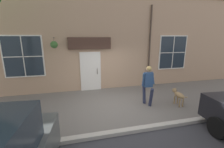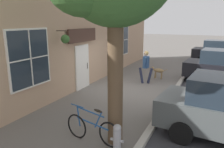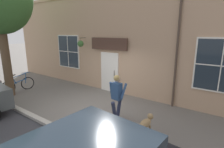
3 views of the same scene
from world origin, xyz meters
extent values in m
plane|color=#66605B|center=(0.00, 0.00, 0.00)|extent=(90.00, 90.00, 0.00)
cube|color=#B2ADA3|center=(2.00, 0.00, 0.06)|extent=(0.20, 28.00, 0.12)
cube|color=tan|center=(-2.35, 0.00, 2.53)|extent=(0.30, 18.00, 5.05)
cube|color=white|center=(-2.18, -0.71, 1.05)|extent=(0.10, 1.10, 2.10)
cube|color=#232D38|center=(-2.15, -0.71, 1.00)|extent=(0.03, 0.90, 1.90)
cylinder|color=#47382D|center=(-2.09, -0.36, 1.05)|extent=(0.03, 0.03, 0.30)
cube|color=#4C3328|center=(-2.08, -0.71, 2.55)|extent=(0.08, 2.20, 0.60)
cylinder|color=#47382D|center=(-2.12, 2.70, 2.27)|extent=(0.09, 0.09, 4.55)
cylinder|color=#47382D|center=(-1.96, -2.41, 2.82)|extent=(0.44, 0.04, 0.04)
cylinder|color=#47382D|center=(-1.78, -2.41, 2.64)|extent=(0.01, 0.01, 0.34)
cone|color=#2D2823|center=(-1.78, -2.41, 2.42)|extent=(0.32, 0.32, 0.18)
sphere|color=#3D6B33|center=(-1.78, -2.41, 2.51)|extent=(0.34, 0.34, 0.34)
cube|color=white|center=(-2.18, -3.88, 1.95)|extent=(0.08, 1.82, 2.02)
cube|color=#232D38|center=(-2.15, -3.88, 1.95)|extent=(0.03, 1.70, 1.90)
cube|color=white|center=(-2.13, -3.88, 1.95)|extent=(0.04, 0.04, 1.90)
cube|color=white|center=(-2.13, -3.88, 1.95)|extent=(0.04, 1.70, 0.04)
cube|color=white|center=(-2.18, 4.28, 1.95)|extent=(0.08, 1.82, 2.02)
cube|color=#232D38|center=(-2.15, 4.28, 1.95)|extent=(0.03, 1.70, 1.90)
cube|color=white|center=(-2.13, 4.28, 1.95)|extent=(0.04, 0.04, 1.90)
cube|color=white|center=(-2.13, 4.28, 1.95)|extent=(0.04, 1.70, 0.04)
cylinder|color=#282D47|center=(0.11, 1.38, 0.41)|extent=(0.31, 0.17, 0.83)
cylinder|color=#282D47|center=(0.55, 1.49, 0.41)|extent=(0.31, 0.17, 0.83)
cube|color=#2D4C7A|center=(0.33, 1.44, 1.12)|extent=(0.26, 0.37, 0.60)
sphere|color=tan|center=(0.31, 1.44, 1.58)|extent=(0.23, 0.23, 0.23)
sphere|color=tan|center=(0.34, 1.43, 1.60)|extent=(0.22, 0.22, 0.22)
cylinder|color=#2D4C7A|center=(0.34, 1.20, 1.14)|extent=(0.17, 0.10, 0.57)
cylinder|color=#2D4C7A|center=(0.26, 1.68, 1.16)|extent=(0.34, 0.13, 0.52)
ellipsoid|color=#997A51|center=(0.71, 2.72, 0.46)|extent=(0.60, 0.27, 0.23)
cylinder|color=#997A51|center=(0.53, 2.65, 0.18)|extent=(0.06, 0.06, 0.36)
cylinder|color=#997A51|center=(0.54, 2.80, 0.18)|extent=(0.06, 0.06, 0.36)
cylinder|color=#997A51|center=(0.88, 2.64, 0.18)|extent=(0.06, 0.06, 0.36)
cylinder|color=#997A51|center=(0.89, 2.79, 0.18)|extent=(0.06, 0.06, 0.36)
sphere|color=#997A51|center=(0.36, 2.73, 0.55)|extent=(0.19, 0.19, 0.19)
cone|color=#997A51|center=(0.25, 2.73, 0.53)|extent=(0.10, 0.09, 0.09)
cone|color=#997A51|center=(0.36, 2.68, 0.64)|extent=(0.06, 0.06, 0.07)
cone|color=#997A51|center=(0.37, 2.78, 0.64)|extent=(0.06, 0.06, 0.07)
cylinder|color=#997A51|center=(1.08, 2.71, 0.51)|extent=(0.21, 0.04, 0.14)
cylinder|color=brown|center=(1.28, -4.43, 1.82)|extent=(0.40, 0.40, 3.64)
sphere|color=#38662D|center=(0.76, -4.98, 4.18)|extent=(1.84, 1.84, 1.84)
torus|color=black|center=(0.22, -4.69, 0.33)|extent=(0.70, 0.17, 0.70)
torus|color=black|center=(1.26, -4.72, 0.33)|extent=(0.70, 0.17, 0.70)
cylinder|color=#1E4C8C|center=(0.74, -4.70, 0.53)|extent=(0.98, 0.07, 0.20)
cylinder|color=#1E4C8C|center=(0.92, -4.71, 0.67)|extent=(0.23, 0.04, 0.47)
cylinder|color=#1E4C8C|center=(0.69, -4.70, 0.85)|extent=(0.83, 0.06, 0.17)
cylinder|color=#1E4C8C|center=(0.29, -4.69, 0.65)|extent=(0.11, 0.04, 0.58)
cylinder|color=#1E4C8C|center=(0.26, -4.69, 0.95)|extent=(0.46, 0.11, 0.03)
ellipsoid|color=black|center=(0.92, -4.71, 0.93)|extent=(0.25, 0.11, 0.10)
cylinder|color=#99999E|center=(1.55, -4.90, 0.31)|extent=(0.20, 0.20, 0.62)
cylinder|color=#99999E|center=(1.43, -4.90, 0.34)|extent=(0.10, 0.07, 0.07)
camera|label=1|loc=(5.79, -1.49, 2.84)|focal=24.00mm
camera|label=2|loc=(3.51, -9.29, 3.19)|focal=35.00mm
camera|label=3|loc=(5.14, 4.65, 3.14)|focal=28.00mm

